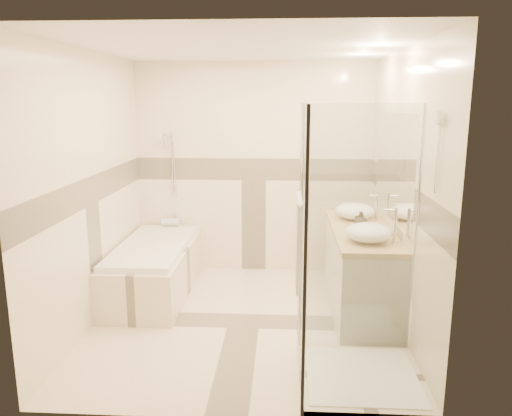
# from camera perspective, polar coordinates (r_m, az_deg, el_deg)

# --- Properties ---
(room) EXTENTS (2.82, 3.02, 2.52)m
(room) POSITION_cam_1_polar(r_m,az_deg,el_deg) (4.50, -0.74, 1.96)
(room) COLOR beige
(room) RESTS_ON ground
(bathtub) EXTENTS (0.75, 1.70, 0.56)m
(bathtub) POSITION_cam_1_polar(r_m,az_deg,el_deg) (5.53, -11.56, -6.52)
(bathtub) COLOR beige
(bathtub) RESTS_ON ground
(vanity) EXTENTS (0.58, 1.62, 0.85)m
(vanity) POSITION_cam_1_polar(r_m,az_deg,el_deg) (5.04, 11.84, -6.97)
(vanity) COLOR silver
(vanity) RESTS_ON ground
(shower_enclosure) EXTENTS (0.96, 0.93, 2.04)m
(shower_enclosure) POSITION_cam_1_polar(r_m,az_deg,el_deg) (3.80, 10.26, -12.16)
(shower_enclosure) COLOR beige
(shower_enclosure) RESTS_ON ground
(vessel_sink_near) EXTENTS (0.41, 0.41, 0.16)m
(vessel_sink_near) POSITION_cam_1_polar(r_m,az_deg,el_deg) (5.28, 11.23, -0.33)
(vessel_sink_near) COLOR white
(vessel_sink_near) RESTS_ON vanity
(vessel_sink_far) EXTENTS (0.41, 0.41, 0.16)m
(vessel_sink_far) POSITION_cam_1_polar(r_m,az_deg,el_deg) (4.46, 12.71, -2.75)
(vessel_sink_far) COLOR white
(vessel_sink_far) RESTS_ON vanity
(faucet_near) EXTENTS (0.11, 0.03, 0.26)m
(faucet_near) POSITION_cam_1_polar(r_m,az_deg,el_deg) (5.30, 13.58, 0.39)
(faucet_near) COLOR silver
(faucet_near) RESTS_ON vanity
(faucet_far) EXTENTS (0.12, 0.03, 0.30)m
(faucet_far) POSITION_cam_1_polar(r_m,az_deg,el_deg) (4.48, 15.48, -1.60)
(faucet_far) COLOR silver
(faucet_far) RESTS_ON vanity
(amenity_bottle_a) EXTENTS (0.09, 0.09, 0.15)m
(amenity_bottle_a) POSITION_cam_1_polar(r_m,az_deg,el_deg) (4.95, 11.77, -1.27)
(amenity_bottle_a) COLOR black
(amenity_bottle_a) RESTS_ON vanity
(amenity_bottle_b) EXTENTS (0.14, 0.14, 0.17)m
(amenity_bottle_b) POSITION_cam_1_polar(r_m,az_deg,el_deg) (4.86, 11.93, -1.41)
(amenity_bottle_b) COLOR black
(amenity_bottle_b) RESTS_ON vanity
(folded_towels) EXTENTS (0.19, 0.28, 0.08)m
(folded_towels) POSITION_cam_1_polar(r_m,az_deg,el_deg) (5.58, 10.81, -0.08)
(folded_towels) COLOR silver
(folded_towels) RESTS_ON vanity
(rolled_towel) EXTENTS (0.21, 0.10, 0.10)m
(rolled_towel) POSITION_cam_1_polar(r_m,az_deg,el_deg) (6.16, -9.73, -1.60)
(rolled_towel) COLOR silver
(rolled_towel) RESTS_ON bathtub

